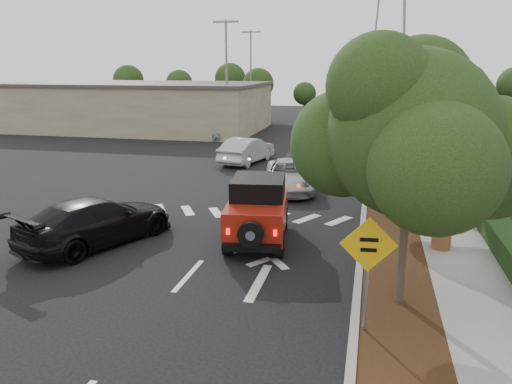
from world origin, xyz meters
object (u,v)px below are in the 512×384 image
(red_jeep, at_px, (258,209))
(silver_suv_ahead, at_px, (290,175))
(speed_hump_sign, at_px, (368,259))
(black_suv_oncoming, at_px, (97,221))

(red_jeep, bearing_deg, silver_suv_ahead, 83.33)
(silver_suv_ahead, height_order, speed_hump_sign, speed_hump_sign)
(black_suv_oncoming, height_order, speed_hump_sign, speed_hump_sign)
(red_jeep, bearing_deg, black_suv_oncoming, -170.38)
(speed_hump_sign, bearing_deg, silver_suv_ahead, 100.96)
(red_jeep, height_order, silver_suv_ahead, red_jeep)
(silver_suv_ahead, xyz_separation_m, speed_hump_sign, (3.69, -12.42, 1.06))
(red_jeep, distance_m, speed_hump_sign, 6.54)
(red_jeep, relative_size, speed_hump_sign, 1.68)
(red_jeep, distance_m, silver_suv_ahead, 7.01)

